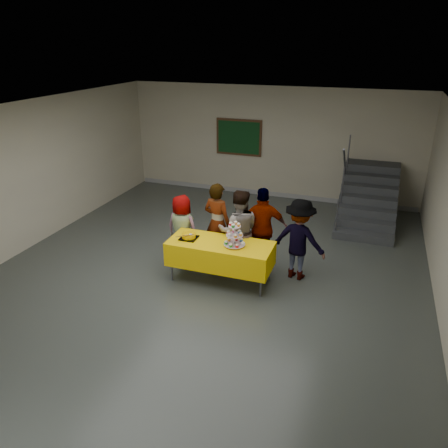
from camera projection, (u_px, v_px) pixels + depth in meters
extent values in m
plane|color=#4C514C|center=(203.00, 279.00, 8.10)|extent=(10.00, 10.00, 0.00)
cube|color=beige|center=(271.00, 143.00, 11.85)|extent=(8.00, 0.04, 3.00)
cube|color=beige|center=(16.00, 180.00, 8.74)|extent=(0.04, 10.00, 3.00)
cube|color=silver|center=(199.00, 115.00, 6.93)|extent=(8.00, 10.00, 0.04)
cube|color=#999999|center=(268.00, 193.00, 12.40)|extent=(7.90, 0.03, 0.12)
cylinder|color=#595960|center=(172.00, 263.00, 7.93)|extent=(0.04, 0.04, 0.73)
cylinder|color=#595960|center=(261.00, 278.00, 7.42)|extent=(0.04, 0.04, 0.73)
cylinder|color=#595960|center=(185.00, 249.00, 8.44)|extent=(0.04, 0.04, 0.73)
cylinder|color=#595960|center=(269.00, 263.00, 7.92)|extent=(0.04, 0.04, 0.73)
cube|color=#595960|center=(220.00, 244.00, 7.78)|extent=(1.80, 0.70, 0.02)
cube|color=#FEC805|center=(220.00, 254.00, 7.85)|extent=(1.88, 0.78, 0.44)
cylinder|color=silver|center=(234.00, 245.00, 7.65)|extent=(0.18, 0.18, 0.01)
cylinder|color=silver|center=(235.00, 235.00, 7.57)|extent=(0.02, 0.02, 0.42)
cylinder|color=silver|center=(234.00, 244.00, 7.64)|extent=(0.38, 0.38, 0.01)
cylinder|color=silver|center=(235.00, 235.00, 7.58)|extent=(0.30, 0.30, 0.01)
cylinder|color=silver|center=(235.00, 226.00, 7.51)|extent=(0.22, 0.22, 0.01)
cube|color=black|center=(189.00, 238.00, 7.93)|extent=(0.30, 0.30, 0.02)
cylinder|color=#FAB800|center=(189.00, 236.00, 7.91)|extent=(0.25, 0.25, 0.07)
ellipsoid|color=#FAB800|center=(189.00, 234.00, 7.90)|extent=(0.25, 0.25, 0.05)
ellipsoid|color=white|center=(190.00, 234.00, 7.85)|extent=(0.08, 0.08, 0.02)
cube|color=silver|center=(185.00, 236.00, 7.79)|extent=(0.30, 0.16, 0.04)
imported|color=slate|center=(182.00, 229.00, 8.55)|extent=(0.72, 0.51, 1.37)
imported|color=slate|center=(217.00, 223.00, 8.50)|extent=(0.67, 0.52, 1.62)
imported|color=slate|center=(239.00, 231.00, 8.16)|extent=(0.93, 0.82, 1.61)
imported|color=slate|center=(263.00, 228.00, 8.27)|extent=(1.02, 0.67, 1.60)
imported|color=slate|center=(299.00, 239.00, 7.90)|extent=(1.08, 0.75, 1.53)
cube|color=#424447|center=(363.00, 237.00, 9.63)|extent=(1.30, 0.30, 0.18)
cube|color=#424447|center=(364.00, 228.00, 9.85)|extent=(1.30, 0.30, 0.36)
cube|color=#424447|center=(365.00, 219.00, 10.08)|extent=(1.30, 0.30, 0.54)
cube|color=#424447|center=(366.00, 211.00, 10.30)|extent=(1.30, 0.30, 0.72)
cube|color=#424447|center=(367.00, 203.00, 10.53)|extent=(1.30, 0.30, 0.90)
cube|color=#424447|center=(369.00, 196.00, 10.75)|extent=(1.30, 0.30, 1.08)
cube|color=#424447|center=(370.00, 189.00, 10.98)|extent=(1.30, 0.30, 1.26)
cube|color=#424447|center=(370.00, 185.00, 11.24)|extent=(1.30, 0.30, 1.26)
cylinder|color=#595960|center=(336.00, 219.00, 9.63)|extent=(0.04, 0.04, 0.90)
cylinder|color=#595960|center=(343.00, 185.00, 10.11)|extent=(0.04, 0.04, 0.90)
cylinder|color=#595960|center=(348.00, 153.00, 10.68)|extent=(0.04, 0.04, 0.90)
cylinder|color=#595960|center=(345.00, 166.00, 9.98)|extent=(0.04, 1.85, 1.20)
cube|color=#472B16|center=(239.00, 137.00, 12.06)|extent=(1.30, 0.04, 1.00)
cube|color=#14401A|center=(239.00, 137.00, 12.04)|extent=(1.18, 0.02, 0.88)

